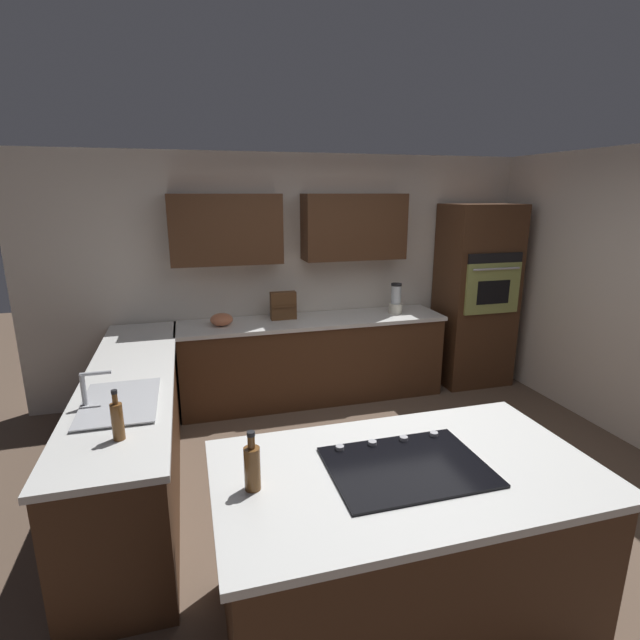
# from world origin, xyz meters

# --- Properties ---
(ground_plane) EXTENTS (14.00, 14.00, 0.00)m
(ground_plane) POSITION_xyz_m (0.00, 0.00, 0.00)
(ground_plane) COLOR brown
(wall_back) EXTENTS (6.00, 0.44, 2.60)m
(wall_back) POSITION_xyz_m (0.07, -2.05, 1.43)
(wall_back) COLOR silver
(wall_back) RESTS_ON ground
(wall_left) EXTENTS (0.10, 4.00, 2.60)m
(wall_left) POSITION_xyz_m (-2.45, -0.30, 1.30)
(wall_left) COLOR silver
(wall_left) RESTS_ON ground
(lower_cabinets_back) EXTENTS (2.80, 0.60, 0.86)m
(lower_cabinets_back) POSITION_xyz_m (0.10, -1.72, 0.43)
(lower_cabinets_back) COLOR #472B19
(lower_cabinets_back) RESTS_ON ground
(countertop_back) EXTENTS (2.84, 0.64, 0.04)m
(countertop_back) POSITION_xyz_m (0.10, -1.72, 0.88)
(countertop_back) COLOR silver
(countertop_back) RESTS_ON lower_cabinets_back
(lower_cabinets_side) EXTENTS (0.60, 2.90, 0.86)m
(lower_cabinets_side) POSITION_xyz_m (1.82, -0.55, 0.43)
(lower_cabinets_side) COLOR #472B19
(lower_cabinets_side) RESTS_ON ground
(countertop_side) EXTENTS (0.64, 2.94, 0.04)m
(countertop_side) POSITION_xyz_m (1.82, -0.55, 0.88)
(countertop_side) COLOR silver
(countertop_side) RESTS_ON lower_cabinets_side
(island_base) EXTENTS (1.80, 0.99, 0.86)m
(island_base) POSITION_xyz_m (0.39, 1.16, 0.43)
(island_base) COLOR #472B19
(island_base) RESTS_ON ground
(island_top) EXTENTS (1.88, 1.07, 0.04)m
(island_top) POSITION_xyz_m (0.39, 1.16, 0.88)
(island_top) COLOR silver
(island_top) RESTS_ON island_base
(wall_oven) EXTENTS (0.80, 0.66, 2.08)m
(wall_oven) POSITION_xyz_m (-1.85, -1.72, 1.04)
(wall_oven) COLOR #472B19
(wall_oven) RESTS_ON ground
(sink_unit) EXTENTS (0.46, 0.70, 0.23)m
(sink_unit) POSITION_xyz_m (1.83, 0.00, 0.92)
(sink_unit) COLOR #515456
(sink_unit) RESTS_ON countertop_side
(cooktop) EXTENTS (0.76, 0.56, 0.03)m
(cooktop) POSITION_xyz_m (0.39, 1.15, 0.91)
(cooktop) COLOR black
(cooktop) RESTS_ON island_top
(blender) EXTENTS (0.15, 0.15, 0.34)m
(blender) POSITION_xyz_m (-0.85, -1.72, 1.04)
(blender) COLOR beige
(blender) RESTS_ON countertop_back
(mixing_bowl) EXTENTS (0.23, 0.23, 0.12)m
(mixing_bowl) POSITION_xyz_m (1.05, -1.72, 0.96)
(mixing_bowl) COLOR #CC724C
(mixing_bowl) RESTS_ON countertop_back
(spice_rack) EXTENTS (0.27, 0.11, 0.29)m
(spice_rack) POSITION_xyz_m (0.40, -1.80, 1.05)
(spice_rack) COLOR brown
(spice_rack) RESTS_ON countertop_back
(dish_soap_bottle) EXTENTS (0.06, 0.06, 0.29)m
(dish_soap_bottle) POSITION_xyz_m (1.77, 0.48, 1.01)
(dish_soap_bottle) COLOR brown
(dish_soap_bottle) RESTS_ON countertop_side
(oil_bottle) EXTENTS (0.07, 0.07, 0.28)m
(oil_bottle) POSITION_xyz_m (1.13, 1.13, 1.01)
(oil_bottle) COLOR brown
(oil_bottle) RESTS_ON island_top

